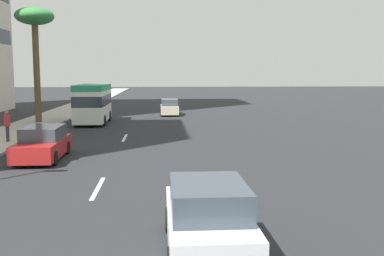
{
  "coord_description": "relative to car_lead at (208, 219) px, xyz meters",
  "views": [
    {
      "loc": [
        -5.47,
        -2.23,
        4.1
      ],
      "look_at": [
        16.47,
        -3.81,
        1.42
      ],
      "focal_mm": 42.23,
      "sensor_mm": 36.0,
      "label": 1
    }
  ],
  "objects": [
    {
      "name": "palm_tree",
      "position": [
        27.39,
        10.91,
        7.2
      ],
      "size": [
        3.06,
        3.06,
        9.13
      ],
      "color": "brown",
      "rests_on": "sidewalk_right"
    },
    {
      "name": "car_third",
      "position": [
        34.37,
        0.11,
        -0.04
      ],
      "size": [
        4.5,
        1.79,
        1.57
      ],
      "color": "beige",
      "rests_on": "ground_plane"
    },
    {
      "name": "pedestrian_near_lamp",
      "position": [
        16.71,
        9.9,
        0.39
      ],
      "size": [
        0.3,
        0.36,
        1.83
      ],
      "rotation": [
        0.0,
        0.0,
        4.91
      ],
      "color": "#333338",
      "rests_on": "sidewalk_right"
    },
    {
      "name": "lane_stripe_far",
      "position": [
        18.67,
        3.31,
        -0.78
      ],
      "size": [
        3.2,
        0.16,
        0.01
      ],
      "primitive_type": "cube",
      "color": "silver",
      "rests_on": "ground_plane"
    },
    {
      "name": "lane_stripe_mid",
      "position": [
        6.04,
        3.31,
        -0.78
      ],
      "size": [
        3.2,
        0.16,
        0.01
      ],
      "primitive_type": "cube",
      "color": "silver",
      "rests_on": "ground_plane"
    },
    {
      "name": "sidewalk_right",
      "position": [
        27.03,
        10.91,
        -0.71
      ],
      "size": [
        162.0,
        3.95,
        0.15
      ],
      "primitive_type": "cube",
      "color": "#B2ADA3",
      "rests_on": "ground_plane"
    },
    {
      "name": "minibus_fourth",
      "position": [
        27.31,
        6.49,
        0.95
      ],
      "size": [
        6.62,
        2.41,
        3.18
      ],
      "rotation": [
        0.0,
        0.0,
        3.14
      ],
      "color": "silver",
      "rests_on": "ground_plane"
    },
    {
      "name": "ground_plane",
      "position": [
        27.03,
        3.31,
        -0.78
      ],
      "size": [
        198.0,
        198.0,
        0.0
      ],
      "primitive_type": "plane",
      "color": "#26282B"
    },
    {
      "name": "car_lead",
      "position": [
        0.0,
        0.0,
        0.0
      ],
      "size": [
        4.35,
        1.9,
        1.66
      ],
      "color": "silver",
      "rests_on": "ground_plane"
    },
    {
      "name": "car_second",
      "position": [
        11.8,
        6.66,
        -0.04
      ],
      "size": [
        4.64,
        1.92,
        1.57
      ],
      "rotation": [
        0.0,
        0.0,
        3.14
      ],
      "color": "#A51E1E",
      "rests_on": "ground_plane"
    }
  ]
}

